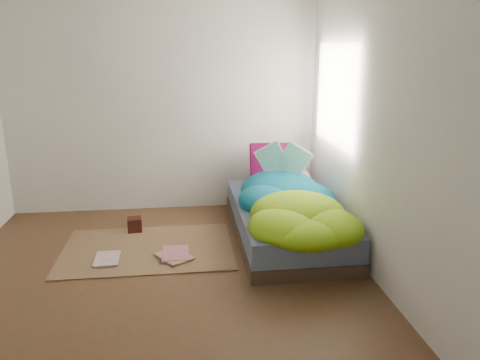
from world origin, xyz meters
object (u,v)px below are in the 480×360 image
floor_book_b (162,255)px  wooden_box (135,224)px  floor_book_a (94,260)px  bed (285,220)px  open_book (283,150)px  pillow_magenta (272,165)px

floor_book_b → wooden_box: bearing=114.7°
wooden_box → floor_book_a: bearing=-113.4°
wooden_box → floor_book_a: wooden_box is taller
bed → open_book: open_book is taller
wooden_box → floor_book_b: wooden_box is taller
pillow_magenta → floor_book_b: size_ratio=1.46×
pillow_magenta → open_book: size_ratio=1.00×
floor_book_a → wooden_box: bearing=65.9°
floor_book_a → floor_book_b: size_ratio=0.92×
open_book → wooden_box: size_ratio=3.39×
bed → pillow_magenta: (-0.02, 0.67, 0.41)m
open_book → floor_book_b: 1.64m
open_book → pillow_magenta: bearing=116.4°
open_book → floor_book_a: open_book is taller
bed → floor_book_a: size_ratio=6.57×
open_book → floor_book_a: (-1.86, -0.70, -0.80)m
bed → wooden_box: size_ratio=14.14×
pillow_magenta → wooden_box: size_ratio=3.40×
floor_book_b → bed: bearing=16.9°
pillow_magenta → wooden_box: (-1.51, -0.38, -0.50)m
bed → open_book: (0.03, 0.30, 0.66)m
pillow_magenta → wooden_box: 1.64m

